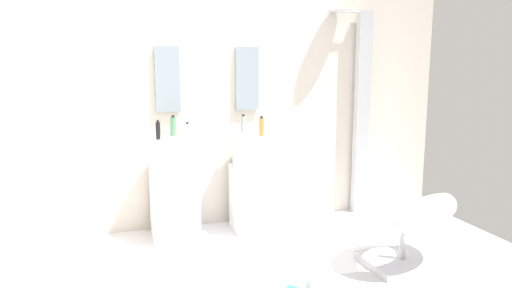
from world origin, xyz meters
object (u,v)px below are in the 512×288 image
coffee_mug (311,284)px  soap_bottle_amber (261,127)px  lounge_chair (404,222)px  soap_bottle_clear (243,124)px  pedestal_sink_right (255,182)px  soap_bottle_white (187,130)px  pedestal_sink_left (174,188)px  soap_bottle_green (173,126)px  soap_bottle_black (158,130)px  shower_column (360,109)px  soap_bottle_grey (243,124)px

coffee_mug → soap_bottle_amber: size_ratio=0.54×
lounge_chair → soap_bottle_clear: size_ratio=6.09×
pedestal_sink_right → soap_bottle_white: (-0.61, 0.02, 0.51)m
lounge_chair → soap_bottle_clear: bearing=126.6°
soap_bottle_white → soap_bottle_clear: soap_bottle_clear is taller
lounge_chair → soap_bottle_clear: soap_bottle_clear is taller
pedestal_sink_left → soap_bottle_white: (0.13, 0.02, 0.51)m
pedestal_sink_right → soap_bottle_green: size_ratio=5.49×
soap_bottle_green → soap_bottle_amber: bearing=-17.8°
soap_bottle_amber → soap_bottle_black: bearing=175.1°
lounge_chair → soap_bottle_black: (-1.72, 1.06, 0.63)m
coffee_mug → soap_bottle_amber: soap_bottle_amber is taller
lounge_chair → soap_bottle_amber: size_ratio=5.86×
coffee_mug → soap_bottle_black: size_ratio=0.58×
shower_column → lounge_chair: bearing=-104.1°
pedestal_sink_left → lounge_chair: bearing=-35.4°
coffee_mug → soap_bottle_white: soap_bottle_white is taller
soap_bottle_black → soap_bottle_amber: 0.90m
shower_column → soap_bottle_grey: size_ratio=12.32×
coffee_mug → soap_bottle_green: bearing=117.3°
shower_column → coffee_mug: size_ratio=21.34×
pedestal_sink_right → soap_bottle_grey: size_ratio=6.04×
soap_bottle_amber → pedestal_sink_left: bearing=169.2°
pedestal_sink_left → soap_bottle_amber: soap_bottle_amber is taller
coffee_mug → pedestal_sink_left: bearing=119.6°
pedestal_sink_right → lounge_chair: (0.85, -1.13, -0.10)m
coffee_mug → soap_bottle_clear: 1.71m
pedestal_sink_left → soap_bottle_black: (-0.13, -0.07, 0.53)m
coffee_mug → soap_bottle_clear: bearing=93.4°
pedestal_sink_left → shower_column: (1.92, 0.19, 0.63)m
pedestal_sink_right → coffee_mug: 1.38m
pedestal_sink_left → lounge_chair: size_ratio=0.97×
lounge_chair → soap_bottle_white: (-1.46, 1.15, 0.61)m
coffee_mug → soap_bottle_black: 1.79m
soap_bottle_black → soap_bottle_grey: 0.82m
pedestal_sink_left → soap_bottle_grey: 0.86m
soap_bottle_green → soap_bottle_white: 0.14m
lounge_chair → soap_bottle_amber: soap_bottle_amber is taller
lounge_chair → soap_bottle_clear: 1.67m
shower_column → soap_bottle_black: (-2.05, -0.26, -0.10)m
soap_bottle_white → soap_bottle_black: bearing=-161.0°
lounge_chair → soap_bottle_grey: (-0.92, 1.24, 0.63)m
pedestal_sink_right → soap_bottle_black: soap_bottle_black is taller
pedestal_sink_left → lounge_chair: pedestal_sink_left is taller
soap_bottle_black → soap_bottle_clear: bearing=12.6°
soap_bottle_black → soap_bottle_green: bearing=47.7°
soap_bottle_black → soap_bottle_green: 0.22m
lounge_chair → coffee_mug: (-0.84, -0.19, -0.29)m
pedestal_sink_left → soap_bottle_black: bearing=-151.5°
soap_bottle_amber → pedestal_sink_right: bearing=97.9°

